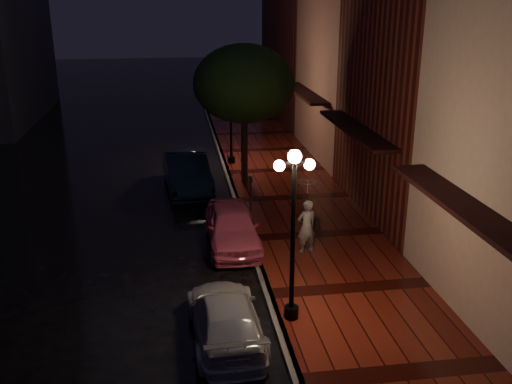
{
  "coord_description": "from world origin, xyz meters",
  "views": [
    {
      "loc": [
        -2.33,
        -17.13,
        7.74
      ],
      "look_at": [
        0.36,
        1.0,
        1.4
      ],
      "focal_mm": 40.0,
      "sensor_mm": 36.0,
      "label": 1
    }
  ],
  "objects_px": {
    "street_tree": "(244,86)",
    "parking_meter": "(250,191)",
    "streetlamp_near": "(293,226)",
    "streetlamp_far": "(231,112)",
    "navy_car": "(187,172)",
    "woman_with_umbrella": "(307,204)",
    "pink_car": "(232,226)",
    "silver_car": "(225,318)"
  },
  "relations": [
    {
      "from": "pink_car",
      "to": "silver_car",
      "type": "xyz_separation_m",
      "value": [
        -0.73,
        -5.29,
        -0.11
      ]
    },
    {
      "from": "streetlamp_near",
      "to": "navy_car",
      "type": "distance_m",
      "value": 11.05
    },
    {
      "from": "streetlamp_far",
      "to": "woman_with_umbrella",
      "type": "bearing_deg",
      "value": -83.16
    },
    {
      "from": "streetlamp_far",
      "to": "parking_meter",
      "type": "bearing_deg",
      "value": -90.13
    },
    {
      "from": "streetlamp_near",
      "to": "woman_with_umbrella",
      "type": "xyz_separation_m",
      "value": [
        1.24,
        3.67,
        -0.86
      ]
    },
    {
      "from": "pink_car",
      "to": "navy_car",
      "type": "bearing_deg",
      "value": 101.84
    },
    {
      "from": "streetlamp_near",
      "to": "pink_car",
      "type": "distance_m",
      "value": 5.26
    },
    {
      "from": "silver_car",
      "to": "parking_meter",
      "type": "height_order",
      "value": "parking_meter"
    },
    {
      "from": "woman_with_umbrella",
      "to": "street_tree",
      "type": "bearing_deg",
      "value": -98.44
    },
    {
      "from": "streetlamp_near",
      "to": "parking_meter",
      "type": "height_order",
      "value": "streetlamp_near"
    },
    {
      "from": "woman_with_umbrella",
      "to": "silver_car",
      "type": "bearing_deg",
      "value": 38.88
    },
    {
      "from": "woman_with_umbrella",
      "to": "parking_meter",
      "type": "distance_m",
      "value": 3.85
    },
    {
      "from": "pink_car",
      "to": "silver_car",
      "type": "distance_m",
      "value": 5.35
    },
    {
      "from": "streetlamp_far",
      "to": "parking_meter",
      "type": "height_order",
      "value": "streetlamp_far"
    },
    {
      "from": "streetlamp_near",
      "to": "street_tree",
      "type": "bearing_deg",
      "value": 88.65
    },
    {
      "from": "silver_car",
      "to": "pink_car",
      "type": "bearing_deg",
      "value": -99.83
    },
    {
      "from": "woman_with_umbrella",
      "to": "parking_meter",
      "type": "bearing_deg",
      "value": -86.69
    },
    {
      "from": "navy_car",
      "to": "woman_with_umbrella",
      "type": "bearing_deg",
      "value": -68.82
    },
    {
      "from": "silver_car",
      "to": "parking_meter",
      "type": "relative_size",
      "value": 2.76
    },
    {
      "from": "streetlamp_near",
      "to": "silver_car",
      "type": "height_order",
      "value": "streetlamp_near"
    },
    {
      "from": "streetlamp_far",
      "to": "parking_meter",
      "type": "distance_m",
      "value": 6.94
    },
    {
      "from": "pink_car",
      "to": "street_tree",
      "type": "bearing_deg",
      "value": 78.67
    },
    {
      "from": "streetlamp_near",
      "to": "woman_with_umbrella",
      "type": "bearing_deg",
      "value": 71.35
    },
    {
      "from": "street_tree",
      "to": "silver_car",
      "type": "xyz_separation_m",
      "value": [
        -1.94,
        -11.48,
        -3.67
      ]
    },
    {
      "from": "navy_car",
      "to": "woman_with_umbrella",
      "type": "height_order",
      "value": "woman_with_umbrella"
    },
    {
      "from": "streetlamp_far",
      "to": "navy_car",
      "type": "relative_size",
      "value": 0.9
    },
    {
      "from": "streetlamp_near",
      "to": "parking_meter",
      "type": "distance_m",
      "value": 7.41
    },
    {
      "from": "street_tree",
      "to": "parking_meter",
      "type": "bearing_deg",
      "value": -94.18
    },
    {
      "from": "streetlamp_near",
      "to": "streetlamp_far",
      "type": "xyz_separation_m",
      "value": [
        0.0,
        14.0,
        0.0
      ]
    },
    {
      "from": "streetlamp_far",
      "to": "navy_car",
      "type": "distance_m",
      "value": 4.39
    },
    {
      "from": "street_tree",
      "to": "navy_car",
      "type": "xyz_separation_m",
      "value": [
        -2.47,
        -0.32,
        -3.46
      ]
    },
    {
      "from": "silver_car",
      "to": "navy_car",
      "type": "bearing_deg",
      "value": -89.28
    },
    {
      "from": "streetlamp_near",
      "to": "street_tree",
      "type": "height_order",
      "value": "street_tree"
    },
    {
      "from": "street_tree",
      "to": "woman_with_umbrella",
      "type": "height_order",
      "value": "street_tree"
    },
    {
      "from": "streetlamp_far",
      "to": "silver_car",
      "type": "height_order",
      "value": "streetlamp_far"
    },
    {
      "from": "parking_meter",
      "to": "streetlamp_far",
      "type": "bearing_deg",
      "value": 84.8
    },
    {
      "from": "streetlamp_near",
      "to": "parking_meter",
      "type": "relative_size",
      "value": 3.01
    },
    {
      "from": "street_tree",
      "to": "parking_meter",
      "type": "relative_size",
      "value": 4.05
    },
    {
      "from": "parking_meter",
      "to": "navy_car",
      "type": "bearing_deg",
      "value": 117.49
    },
    {
      "from": "street_tree",
      "to": "streetlamp_near",
      "type": "bearing_deg",
      "value": -91.35
    },
    {
      "from": "streetlamp_far",
      "to": "street_tree",
      "type": "bearing_deg",
      "value": -85.09
    },
    {
      "from": "streetlamp_near",
      "to": "streetlamp_far",
      "type": "height_order",
      "value": "same"
    }
  ]
}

